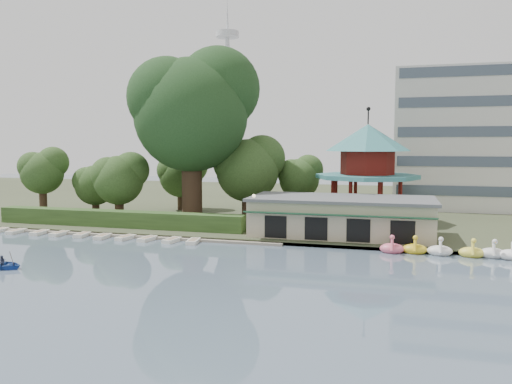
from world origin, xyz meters
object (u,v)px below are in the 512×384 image
at_px(boathouse, 341,216).
at_px(pavilion, 367,163).
at_px(dock, 126,235).
at_px(rowboat_with_passengers, 1,262).
at_px(big_tree, 193,106).

relative_size(boathouse, pavilion, 1.38).
height_order(dock, rowboat_with_passengers, rowboat_with_passengers).
xyz_separation_m(dock, pavilion, (24.00, 14.80, 7.36)).
bearing_deg(dock, big_tree, 73.87).
bearing_deg(dock, pavilion, 31.66).
bearing_deg(boathouse, dock, -167.76).
relative_size(boathouse, rowboat_with_passengers, 3.68).
bearing_deg(big_tree, boathouse, -18.38).
bearing_deg(big_tree, pavilion, 10.28).
distance_m(dock, big_tree, 18.27).
distance_m(pavilion, big_tree, 22.23).
bearing_deg(pavilion, dock, -148.34).
relative_size(boathouse, big_tree, 0.87).
height_order(dock, pavilion, pavilion).
xyz_separation_m(pavilion, big_tree, (-20.81, -3.78, 6.85)).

